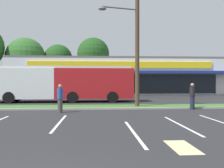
# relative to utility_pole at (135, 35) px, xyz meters

# --- Properties ---
(grass_median) EXTENTS (56.00, 2.20, 0.12)m
(grass_median) POSITION_rel_utility_pole_xyz_m (-4.01, 0.26, -5.17)
(grass_median) COLOR #386B28
(grass_median) RESTS_ON ground_plane
(curb_lip) EXTENTS (56.00, 0.24, 0.12)m
(curb_lip) POSITION_rel_utility_pole_xyz_m (-4.01, -0.96, -5.17)
(curb_lip) COLOR #99968C
(curb_lip) RESTS_ON ground_plane
(parking_stripe_1) EXTENTS (0.12, 4.80, 0.01)m
(parking_stripe_1) POSITION_rel_utility_pole_xyz_m (-4.52, -6.11, -5.22)
(parking_stripe_1) COLOR silver
(parking_stripe_1) RESTS_ON ground_plane
(parking_stripe_2) EXTENTS (0.12, 4.80, 0.01)m
(parking_stripe_2) POSITION_rel_utility_pole_xyz_m (-1.45, -8.49, -5.22)
(parking_stripe_2) COLOR silver
(parking_stripe_2) RESTS_ON ground_plane
(parking_stripe_3) EXTENTS (0.12, 4.80, 0.01)m
(parking_stripe_3) POSITION_rel_utility_pole_xyz_m (0.84, -7.08, -5.22)
(parking_stripe_3) COLOR silver
(parking_stripe_3) RESTS_ON ground_plane
(parking_stripe_4) EXTENTS (0.12, 4.80, 0.01)m
(parking_stripe_4) POSITION_rel_utility_pole_xyz_m (3.00, -6.49, -5.22)
(parking_stripe_4) COLOR silver
(parking_stripe_4) RESTS_ON ground_plane
(lot_arrow) EXTENTS (0.70, 1.60, 0.01)m
(lot_arrow) POSITION_rel_utility_pole_xyz_m (-0.36, -10.64, -5.22)
(lot_arrow) COLOR beige
(lot_arrow) RESTS_ON ground_plane
(storefront_building) EXTENTS (31.74, 13.99, 5.35)m
(storefront_building) POSITION_rel_utility_pole_xyz_m (0.77, 22.58, -2.55)
(storefront_building) COLOR silver
(storefront_building) RESTS_ON ground_plane
(tree_left) EXTENTS (7.59, 7.59, 10.27)m
(tree_left) POSITION_rel_utility_pole_xyz_m (-16.29, 31.56, 1.24)
(tree_left) COLOR #473323
(tree_left) RESTS_ON ground_plane
(tree_mid_left) EXTENTS (5.65, 5.65, 9.25)m
(tree_mid_left) POSITION_rel_utility_pole_xyz_m (-10.25, 33.01, 1.18)
(tree_mid_left) COLOR #473323
(tree_mid_left) RESTS_ON ground_plane
(tree_mid) EXTENTS (6.07, 6.07, 10.15)m
(tree_mid) POSITION_rel_utility_pole_xyz_m (-3.20, 29.81, 1.87)
(tree_mid) COLOR #473323
(tree_mid) RESTS_ON ground_plane
(utility_pole) EXTENTS (3.16, 2.36, 9.76)m
(utility_pole) POSITION_rel_utility_pole_xyz_m (0.00, 0.00, 0.00)
(utility_pole) COLOR #4C3826
(utility_pole) RESTS_ON ground_plane
(city_bus) EXTENTS (12.79, 2.78, 3.25)m
(city_bus) POSITION_rel_utility_pole_xyz_m (-5.81, 5.37, -3.46)
(city_bus) COLOR #AD191E
(city_bus) RESTS_ON ground_plane
(pedestrian_near_bench) EXTENTS (0.36, 0.36, 1.78)m
(pedestrian_near_bench) POSITION_rel_utility_pole_xyz_m (3.67, -1.31, -4.33)
(pedestrian_near_bench) COLOR #1E2338
(pedestrian_near_bench) RESTS_ON ground_plane
(pedestrian_by_pole) EXTENTS (0.35, 0.35, 1.72)m
(pedestrian_by_pole) POSITION_rel_utility_pole_xyz_m (-5.00, -2.42, -4.36)
(pedestrian_by_pole) COLOR #47423D
(pedestrian_by_pole) RESTS_ON ground_plane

